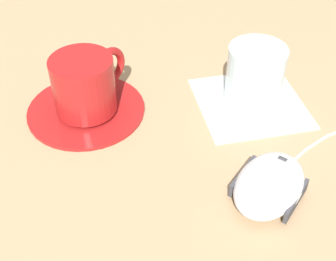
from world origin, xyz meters
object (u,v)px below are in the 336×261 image
Objects in this scene: saucer at (86,109)px; coffee_cup at (85,84)px; computer_mouse at (269,185)px; drinking_glass at (255,75)px.

saucer is 0.04m from coffee_cup.
computer_mouse is (-0.17, -0.18, -0.03)m from coffee_cup.
saucer is 1.93× the size of drinking_glass.
coffee_cup reaches higher than computer_mouse.
computer_mouse is at bearing -134.75° from coffee_cup.
computer_mouse is at bearing 167.79° from drinking_glass.
coffee_cup and drinking_glass have the same top height.
drinking_glass is (-0.02, -0.21, -0.00)m from coffee_cup.
drinking_glass is at bearing -94.78° from saucer.
computer_mouse is 0.16m from drinking_glass.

